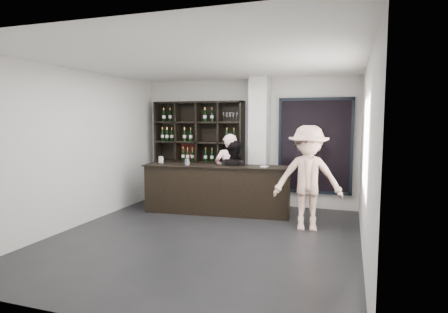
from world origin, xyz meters
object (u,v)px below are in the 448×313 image
(taster_pink, at_px, (229,173))
(customer, at_px, (308,178))
(taster_black, at_px, (233,176))
(tasting_counter, at_px, (217,189))
(wine_shelf, at_px, (199,152))

(taster_pink, xyz_separation_m, customer, (1.74, -0.80, 0.10))
(taster_pink, bearing_deg, customer, 132.55)
(taster_pink, height_order, taster_black, taster_pink)
(tasting_counter, relative_size, taster_pink, 1.86)
(taster_pink, distance_m, customer, 1.91)
(wine_shelf, height_order, tasting_counter, wine_shelf)
(wine_shelf, distance_m, taster_black, 1.38)
(wine_shelf, bearing_deg, tasting_counter, -49.74)
(taster_pink, height_order, customer, customer)
(taster_black, distance_m, customer, 1.83)
(taster_pink, xyz_separation_m, taster_black, (0.09, 0.00, -0.07))
(taster_pink, bearing_deg, taster_black, 157.30)
(tasting_counter, xyz_separation_m, taster_pink, (0.20, 0.23, 0.32))
(tasting_counter, bearing_deg, taster_black, 32.32)
(wine_shelf, relative_size, customer, 1.28)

